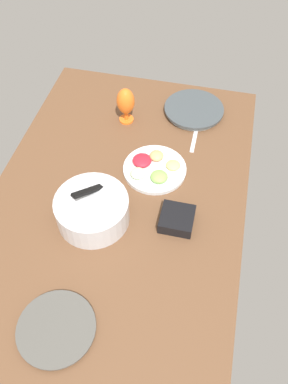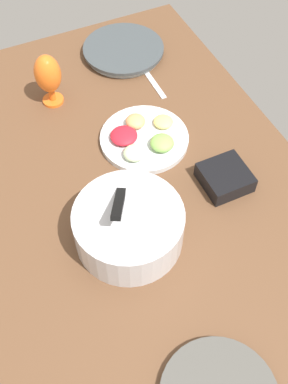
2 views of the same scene
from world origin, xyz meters
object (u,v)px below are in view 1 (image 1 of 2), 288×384
Objects in this scene: dinner_plate_left at (56,329)px; square_bowl_black at (177,219)px; mixing_bowl at (92,209)px; hurricane_glass_orange at (126,102)px; dinner_plate_right at (194,110)px; fruit_platter at (154,168)px.

dinner_plate_left is 2.01× the size of square_bowl_black.
mixing_bowl reaches higher than hurricane_glass_orange.
dinner_plate_right is 34.55cm from hurricane_glass_orange.
square_bowl_black reaches higher than dinner_plate_left.
fruit_platter is (29.54, -17.87, -4.49)cm from mixing_bowl.
dinner_plate_right is at bearing -15.11° from fruit_platter.
hurricane_glass_orange is at bearing 32.63° from square_bowl_black.
dinner_plate_right is (115.66, -27.68, 0.58)cm from dinner_plate_left.
square_bowl_black is (-65.63, -3.13, 1.20)cm from dinner_plate_right.
dinner_plate_left is 103.54cm from hurricane_glass_orange.
fruit_platter reaches higher than dinner_plate_left.
mixing_bowl reaches higher than fruit_platter.
dinner_plate_left is 0.90× the size of dinner_plate_right.
dinner_plate_left is 45.03cm from mixing_bowl.
square_bowl_black reaches higher than dinner_plate_right.
mixing_bowl reaches higher than dinner_plate_right.
fruit_platter is at bearing -145.73° from hurricane_glass_orange.
hurricane_glass_orange reaches higher than fruit_platter.
dinner_plate_left is 0.90× the size of mixing_bowl.
dinner_plate_left is 76.06cm from fruit_platter.
dinner_plate_left is at bearing 166.54° from dinner_plate_right.
dinner_plate_right is at bearing -13.46° from dinner_plate_left.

